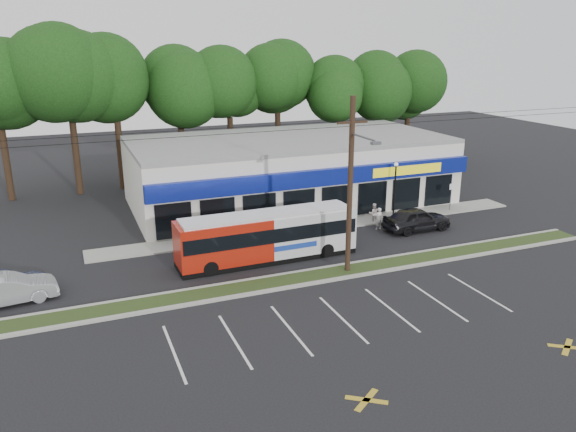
# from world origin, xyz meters

# --- Properties ---
(ground) EXTENTS (120.00, 120.00, 0.00)m
(ground) POSITION_xyz_m (0.00, 0.00, 0.00)
(ground) COLOR black
(ground) RESTS_ON ground
(grass_strip) EXTENTS (40.00, 1.60, 0.12)m
(grass_strip) POSITION_xyz_m (0.00, 1.00, 0.06)
(grass_strip) COLOR #2B3D19
(grass_strip) RESTS_ON ground
(curb_south) EXTENTS (40.00, 0.25, 0.14)m
(curb_south) POSITION_xyz_m (0.00, 0.15, 0.07)
(curb_south) COLOR #9E9E93
(curb_south) RESTS_ON ground
(curb_north) EXTENTS (40.00, 0.25, 0.14)m
(curb_north) POSITION_xyz_m (0.00, 1.85, 0.07)
(curb_north) COLOR #9E9E93
(curb_north) RESTS_ON ground
(sidewalk) EXTENTS (32.00, 2.20, 0.10)m
(sidewalk) POSITION_xyz_m (5.00, 9.00, 0.05)
(sidewalk) COLOR #9E9E93
(sidewalk) RESTS_ON ground
(strip_mall) EXTENTS (25.00, 12.55, 5.30)m
(strip_mall) POSITION_xyz_m (5.50, 15.91, 2.65)
(strip_mall) COLOR silver
(strip_mall) RESTS_ON ground
(utility_pole) EXTENTS (50.00, 2.77, 10.00)m
(utility_pole) POSITION_xyz_m (2.83, 0.93, 5.41)
(utility_pole) COLOR black
(utility_pole) RESTS_ON ground
(lamp_post) EXTENTS (0.30, 0.30, 4.25)m
(lamp_post) POSITION_xyz_m (11.00, 8.80, 2.67)
(lamp_post) COLOR black
(lamp_post) RESTS_ON ground
(sign_post) EXTENTS (0.45, 0.10, 2.23)m
(sign_post) POSITION_xyz_m (16.00, 8.57, 1.56)
(sign_post) COLOR #59595E
(sign_post) RESTS_ON ground
(tree_line) EXTENTS (46.76, 6.76, 11.83)m
(tree_line) POSITION_xyz_m (4.00, 26.00, 8.42)
(tree_line) COLOR black
(tree_line) RESTS_ON ground
(metrobus) EXTENTS (11.06, 2.51, 2.96)m
(metrobus) POSITION_xyz_m (-0.61, 4.50, 1.57)
(metrobus) COLOR #A81B0C
(metrobus) RESTS_ON ground
(car_dark) EXTENTS (4.87, 1.99, 1.65)m
(car_dark) POSITION_xyz_m (10.95, 5.74, 0.83)
(car_dark) COLOR black
(car_dark) RESTS_ON ground
(car_silver) EXTENTS (4.79, 2.17, 1.52)m
(car_silver) POSITION_xyz_m (-14.78, 3.87, 0.76)
(car_silver) COLOR #9D9EA4
(car_silver) RESTS_ON ground
(car_blue) EXTENTS (4.99, 2.66, 1.38)m
(car_blue) POSITION_xyz_m (-15.09, 4.89, 0.69)
(car_blue) COLOR navy
(car_blue) RESTS_ON ground
(pedestrian_a) EXTENTS (0.58, 0.39, 1.58)m
(pedestrian_a) POSITION_xyz_m (8.60, 6.95, 0.79)
(pedestrian_a) COLOR silver
(pedestrian_a) RESTS_ON ground
(pedestrian_b) EXTENTS (0.83, 0.72, 1.48)m
(pedestrian_b) POSITION_xyz_m (9.00, 8.32, 0.74)
(pedestrian_b) COLOR silver
(pedestrian_b) RESTS_ON ground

